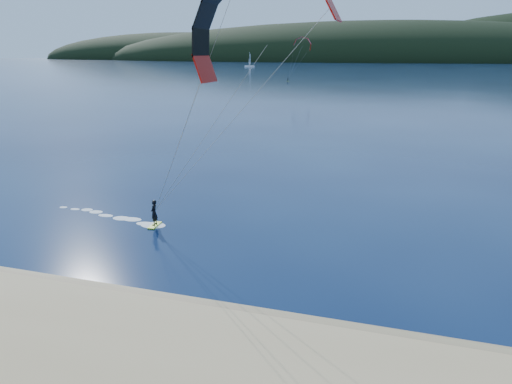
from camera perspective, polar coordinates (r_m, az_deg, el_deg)
ground at (r=23.85m, az=-18.92°, el=-17.27°), size 1800.00×1800.00×0.00m
wet_sand at (r=26.99m, az=-13.25°, el=-12.48°), size 220.00×2.50×0.10m
headland at (r=761.15m, az=17.01°, el=14.55°), size 1200.00×310.00×140.00m
kitesurfer_near at (r=27.80m, az=0.55°, el=16.10°), size 25.31×7.59×17.38m
kitesurfer_far at (r=214.65m, az=5.44°, el=16.64°), size 12.15×7.85×18.07m
sailboat at (r=435.23m, az=-0.75°, el=14.62°), size 8.88×5.66×12.54m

